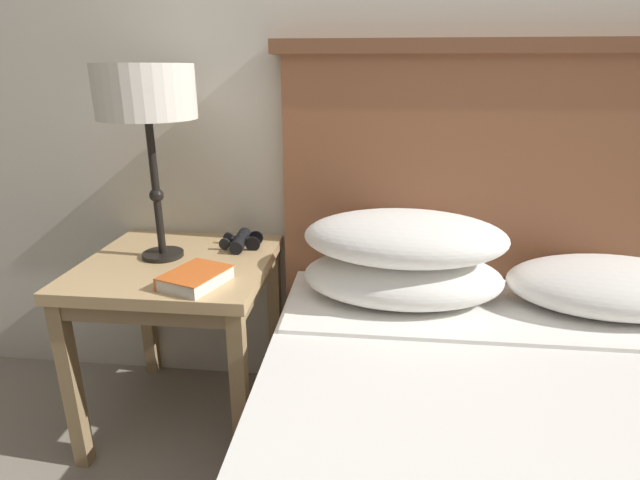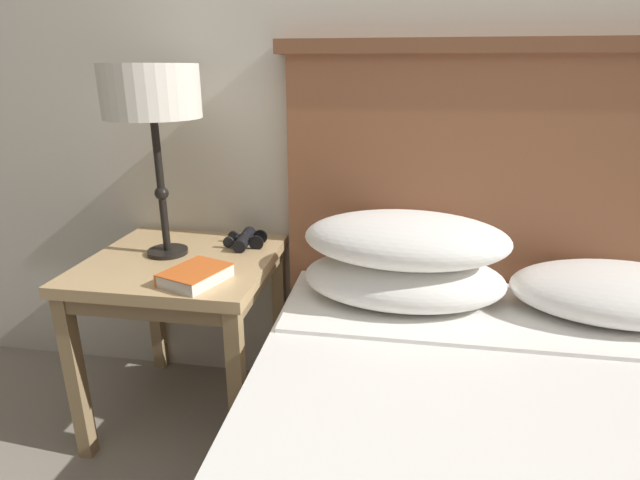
# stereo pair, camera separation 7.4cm
# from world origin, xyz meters

# --- Properties ---
(wall_back) EXTENTS (8.00, 0.06, 2.60)m
(wall_back) POSITION_xyz_m (0.00, 1.02, 1.30)
(wall_back) COLOR beige
(wall_back) RESTS_ON ground_plane
(nightstand) EXTENTS (0.58, 0.58, 0.59)m
(nightstand) POSITION_xyz_m (-0.60, 0.72, 0.51)
(nightstand) COLOR tan
(nightstand) RESTS_ON ground_plane
(table_lamp) EXTENTS (0.29, 0.29, 0.59)m
(table_lamp) POSITION_xyz_m (-0.66, 0.74, 1.09)
(table_lamp) COLOR black
(table_lamp) RESTS_ON nightstand
(book_on_nightstand) EXTENTS (0.19, 0.22, 0.04)m
(book_on_nightstand) POSITION_xyz_m (-0.48, 0.54, 0.61)
(book_on_nightstand) COLOR silver
(book_on_nightstand) RESTS_ON nightstand
(binoculars_pair) EXTENTS (0.14, 0.16, 0.05)m
(binoculars_pair) POSITION_xyz_m (-0.43, 0.86, 0.62)
(binoculars_pair) COLOR black
(binoculars_pair) RESTS_ON nightstand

